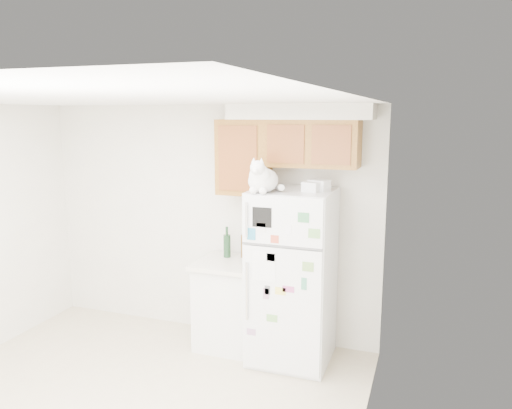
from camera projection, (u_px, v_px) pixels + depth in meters
The scene contains 8 objects.
room_shell at pixel (122, 213), 3.73m from camera, with size 3.84×4.04×2.52m.
refrigerator at pixel (292, 277), 4.83m from camera, with size 0.76×0.78×1.70m.
base_counter at pixel (229, 303), 5.19m from camera, with size 0.64×0.64×0.92m.
cat at pixel (262, 179), 4.50m from camera, with size 0.32×0.47×0.33m.
storage_box_back at pixel (319, 185), 4.64m from camera, with size 0.18×0.13×0.10m, color white.
storage_box_front at pixel (311, 187), 4.56m from camera, with size 0.15×0.11×0.09m, color white.
bottle_green at pixel (227, 242), 5.22m from camera, with size 0.08×0.08×0.33m, color #19381E, non-canonical shape.
bottle_amber at pixel (244, 242), 5.21m from camera, with size 0.08×0.08×0.33m, color #593814, non-canonical shape.
Camera 1 is at (2.29, -2.87, 2.40)m, focal length 35.00 mm.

